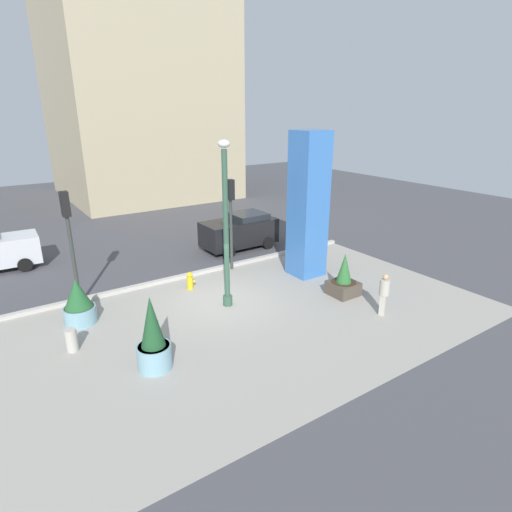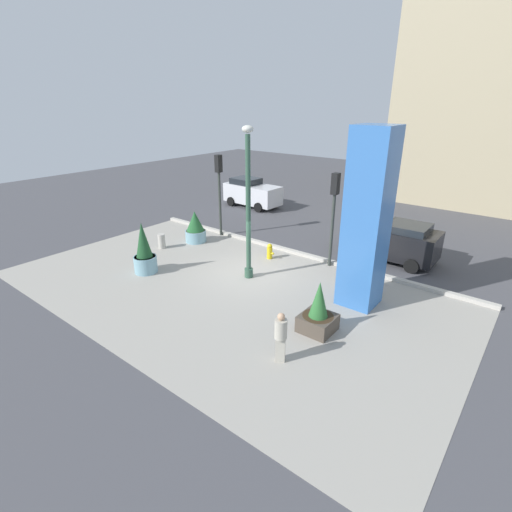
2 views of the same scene
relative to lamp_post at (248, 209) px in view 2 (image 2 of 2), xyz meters
The scene contains 15 objects.
ground_plane 5.30m from the lamp_post, 91.23° to the left, with size 60.00×60.00×0.00m, color #47474C.
plaza_pavement 3.43m from the lamp_post, 93.26° to the right, with size 18.00×10.00×0.02m, color #9E998E.
curb_strip 4.55m from the lamp_post, 91.54° to the left, with size 18.00×0.24×0.16m, color #B7B2A8.
lamp_post is the anchor object (origin of this frame).
art_pillar_blue 4.68m from the lamp_post, 10.19° to the left, with size 1.32×1.32×6.32m, color #3870BC.
potted_plant_near_left 5.27m from the lamp_post, 22.32° to the right, with size 1.07×1.07×1.77m.
potted_plant_by_pillar 5.74m from the lamp_post, 161.44° to the left, with size 1.09×1.09×1.66m.
potted_plant_mid_plaza 4.99m from the lamp_post, 148.19° to the right, with size 0.99×0.99×2.29m.
fire_hydrant 3.48m from the lamp_post, 103.20° to the left, with size 0.36×0.26×0.75m.
concrete_bollard 6.23m from the lamp_post, behind, with size 0.36×0.36×0.75m, color #B2ADA3.
traffic_light_far_side 3.86m from the lamp_post, 56.68° to the left, with size 0.28×0.42×4.21m.
traffic_light_corner 5.73m from the lamp_post, 144.92° to the left, with size 0.28×0.42×4.39m.
car_far_lane 7.29m from the lamp_post, 54.06° to the left, with size 3.98×2.16×1.86m.
car_curb_west 11.91m from the lamp_post, 128.14° to the left, with size 4.13×2.06×1.94m.
pedestrian_on_sidewalk 6.15m from the lamp_post, 41.75° to the right, with size 0.49×0.49×1.59m.
Camera 2 is at (9.52, -11.83, 7.05)m, focal length 26.93 mm.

